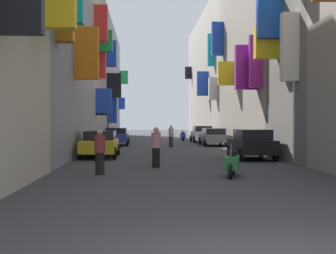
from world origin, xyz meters
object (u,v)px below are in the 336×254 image
(pedestrian_crossing, at_px, (100,152))
(pedestrian_near_left, at_px, (156,147))
(parked_car_yellow, at_px, (100,143))
(parked_car_blue, at_px, (116,136))
(scooter_white, at_px, (157,135))
(scooter_green, at_px, (232,163))
(parked_car_black, at_px, (251,143))
(scooter_blue, at_px, (183,136))
(parked_car_grey, at_px, (213,136))
(pedestrian_near_right, at_px, (171,136))
(parked_car_white, at_px, (202,134))
(traffic_light_near_corner, at_px, (108,110))

(pedestrian_crossing, relative_size, pedestrian_near_left, 0.98)
(parked_car_yellow, relative_size, parked_car_blue, 1.00)
(parked_car_yellow, height_order, pedestrian_near_left, pedestrian_near_left)
(scooter_white, height_order, pedestrian_crossing, pedestrian_crossing)
(scooter_green, relative_size, pedestrian_near_left, 1.16)
(parked_car_yellow, bearing_deg, parked_car_black, -12.12)
(parked_car_black, xyz_separation_m, scooter_blue, (-1.48, 22.23, -0.32))
(parked_car_grey, height_order, scooter_green, parked_car_grey)
(parked_car_blue, height_order, parked_car_black, parked_car_black)
(parked_car_yellow, distance_m, scooter_green, 10.19)
(scooter_green, bearing_deg, pedestrian_near_left, 128.72)
(scooter_green, xyz_separation_m, pedestrian_near_right, (-0.97, 17.98, 0.33))
(parked_car_black, distance_m, scooter_blue, 22.28)
(scooter_blue, bearing_deg, parked_car_yellow, -106.75)
(pedestrian_near_left, bearing_deg, pedestrian_crossing, -130.50)
(scooter_white, bearing_deg, scooter_blue, -61.92)
(parked_car_grey, bearing_deg, parked_car_yellow, -124.82)
(scooter_green, height_order, pedestrian_near_left, pedestrian_near_left)
(parked_car_yellow, distance_m, pedestrian_near_right, 10.24)
(pedestrian_near_right, bearing_deg, scooter_blue, 80.61)
(parked_car_white, xyz_separation_m, pedestrian_crossing, (-6.87, -24.87, 0.02))
(scooter_green, bearing_deg, scooter_white, 92.58)
(parked_car_blue, distance_m, traffic_light_near_corner, 3.79)
(scooter_white, bearing_deg, pedestrian_near_left, -91.83)
(parked_car_grey, height_order, scooter_white, parked_car_grey)
(scooter_white, bearing_deg, pedestrian_crossing, -95.22)
(parked_car_yellow, bearing_deg, parked_car_white, 65.73)
(parked_car_blue, bearing_deg, parked_car_black, -60.92)
(parked_car_black, relative_size, parked_car_white, 1.00)
(parked_car_blue, xyz_separation_m, pedestrian_near_left, (2.65, -17.47, 0.08))
(scooter_green, bearing_deg, parked_car_grey, 82.96)
(scooter_green, height_order, pedestrian_near_right, pedestrian_near_right)
(parked_car_yellow, relative_size, pedestrian_crossing, 2.76)
(parked_car_white, distance_m, pedestrian_near_right, 8.31)
(parked_car_white, height_order, scooter_white, parked_car_white)
(parked_car_grey, height_order, pedestrian_near_left, pedestrian_near_left)
(scooter_white, bearing_deg, parked_car_grey, -74.15)
(parked_car_yellow, relative_size, scooter_white, 2.28)
(parked_car_white, height_order, pedestrian_near_left, pedestrian_near_left)
(parked_car_blue, bearing_deg, parked_car_yellow, -90.69)
(parked_car_black, bearing_deg, scooter_white, 98.30)
(pedestrian_crossing, xyz_separation_m, traffic_light_near_corner, (-1.51, 22.84, 2.11))
(parked_car_grey, distance_m, pedestrian_crossing, 20.34)
(parked_car_yellow, xyz_separation_m, pedestrian_near_right, (4.33, 9.28, 0.06))
(parked_car_yellow, height_order, parked_car_blue, parked_car_yellow)
(parked_car_yellow, relative_size, traffic_light_near_corner, 1.04)
(pedestrian_near_left, bearing_deg, traffic_light_near_corner, 99.86)
(parked_car_yellow, xyz_separation_m, pedestrian_near_left, (2.79, -5.58, 0.08))
(parked_car_grey, bearing_deg, parked_car_blue, 174.30)
(parked_car_blue, bearing_deg, traffic_light_near_corner, 106.95)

